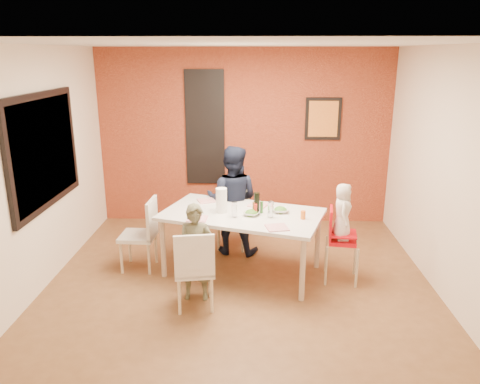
{
  "coord_description": "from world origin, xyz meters",
  "views": [
    {
      "loc": [
        0.17,
        -4.93,
        2.61
      ],
      "look_at": [
        0.0,
        0.3,
        1.05
      ],
      "focal_mm": 35.0,
      "sensor_mm": 36.0,
      "label": 1
    }
  ],
  "objects_px": {
    "wine_bottle": "(257,203)",
    "paper_towel_roll": "(221,200)",
    "high_chair": "(339,238)",
    "toddler": "(343,212)",
    "child_near": "(196,253)",
    "child_far": "(232,200)",
    "dining_table": "(242,218)",
    "chair_near": "(194,266)",
    "chair_left": "(144,230)",
    "chair_far": "(234,212)"
  },
  "relations": [
    {
      "from": "chair_near",
      "to": "toddler",
      "type": "xyz_separation_m",
      "value": [
        1.63,
        0.73,
        0.37
      ]
    },
    {
      "from": "dining_table",
      "to": "chair_far",
      "type": "height_order",
      "value": "chair_far"
    },
    {
      "from": "toddler",
      "to": "dining_table",
      "type": "bearing_deg",
      "value": 87.71
    },
    {
      "from": "child_near",
      "to": "paper_towel_roll",
      "type": "distance_m",
      "value": 0.8
    },
    {
      "from": "toddler",
      "to": "paper_towel_roll",
      "type": "height_order",
      "value": "toddler"
    },
    {
      "from": "high_chair",
      "to": "child_far",
      "type": "xyz_separation_m",
      "value": [
        -1.29,
        0.79,
        0.2
      ]
    },
    {
      "from": "paper_towel_roll",
      "to": "chair_left",
      "type": "bearing_deg",
      "value": 176.57
    },
    {
      "from": "high_chair",
      "to": "toddler",
      "type": "xyz_separation_m",
      "value": [
        0.02,
        -0.01,
        0.32
      ]
    },
    {
      "from": "child_far",
      "to": "dining_table",
      "type": "bearing_deg",
      "value": 112.95
    },
    {
      "from": "chair_near",
      "to": "wine_bottle",
      "type": "bearing_deg",
      "value": -135.95
    },
    {
      "from": "child_far",
      "to": "toddler",
      "type": "xyz_separation_m",
      "value": [
        1.31,
        -0.79,
        0.13
      ]
    },
    {
      "from": "chair_near",
      "to": "chair_far",
      "type": "height_order",
      "value": "chair_near"
    },
    {
      "from": "chair_far",
      "to": "chair_left",
      "type": "height_order",
      "value": "chair_left"
    },
    {
      "from": "chair_near",
      "to": "high_chair",
      "type": "relative_size",
      "value": 0.99
    },
    {
      "from": "chair_far",
      "to": "chair_near",
      "type": "bearing_deg",
      "value": -91.38
    },
    {
      "from": "wine_bottle",
      "to": "child_near",
      "type": "bearing_deg",
      "value": -136.49
    },
    {
      "from": "chair_far",
      "to": "child_far",
      "type": "distance_m",
      "value": 0.34
    },
    {
      "from": "toddler",
      "to": "paper_towel_roll",
      "type": "relative_size",
      "value": 2.25
    },
    {
      "from": "chair_near",
      "to": "wine_bottle",
      "type": "distance_m",
      "value": 1.15
    },
    {
      "from": "high_chair",
      "to": "paper_towel_roll",
      "type": "distance_m",
      "value": 1.45
    },
    {
      "from": "paper_towel_roll",
      "to": "wine_bottle",
      "type": "bearing_deg",
      "value": -6.49
    },
    {
      "from": "chair_far",
      "to": "chair_left",
      "type": "distance_m",
      "value": 1.34
    },
    {
      "from": "child_near",
      "to": "chair_far",
      "type": "bearing_deg",
      "value": 77.17
    },
    {
      "from": "child_near",
      "to": "toddler",
      "type": "height_order",
      "value": "toddler"
    },
    {
      "from": "wine_bottle",
      "to": "paper_towel_roll",
      "type": "bearing_deg",
      "value": 173.51
    },
    {
      "from": "chair_left",
      "to": "chair_near",
      "type": "bearing_deg",
      "value": 40.2
    },
    {
      "from": "dining_table",
      "to": "toddler",
      "type": "height_order",
      "value": "toddler"
    },
    {
      "from": "chair_near",
      "to": "child_far",
      "type": "height_order",
      "value": "child_far"
    },
    {
      "from": "chair_left",
      "to": "child_far",
      "type": "xyz_separation_m",
      "value": [
        1.07,
        0.56,
        0.23
      ]
    },
    {
      "from": "chair_far",
      "to": "toddler",
      "type": "relative_size",
      "value": 1.31
    },
    {
      "from": "dining_table",
      "to": "chair_left",
      "type": "distance_m",
      "value": 1.23
    },
    {
      "from": "child_near",
      "to": "child_far",
      "type": "relative_size",
      "value": 0.74
    },
    {
      "from": "chair_near",
      "to": "high_chair",
      "type": "xyz_separation_m",
      "value": [
        1.61,
        0.73,
        0.04
      ]
    },
    {
      "from": "high_chair",
      "to": "child_near",
      "type": "relative_size",
      "value": 0.82
    },
    {
      "from": "chair_near",
      "to": "paper_towel_roll",
      "type": "distance_m",
      "value": 1.03
    },
    {
      "from": "chair_left",
      "to": "child_far",
      "type": "distance_m",
      "value": 1.23
    },
    {
      "from": "chair_left",
      "to": "toddler",
      "type": "xyz_separation_m",
      "value": [
        2.38,
        -0.24,
        0.35
      ]
    },
    {
      "from": "dining_table",
      "to": "chair_far",
      "type": "relative_size",
      "value": 2.38
    },
    {
      "from": "child_near",
      "to": "child_far",
      "type": "xyz_separation_m",
      "value": [
        0.33,
        1.28,
        0.19
      ]
    },
    {
      "from": "chair_left",
      "to": "wine_bottle",
      "type": "bearing_deg",
      "value": 88.03
    },
    {
      "from": "dining_table",
      "to": "chair_left",
      "type": "relative_size",
      "value": 2.3
    },
    {
      "from": "high_chair",
      "to": "chair_near",
      "type": "bearing_deg",
      "value": 122.7
    },
    {
      "from": "dining_table",
      "to": "child_near",
      "type": "height_order",
      "value": "child_near"
    },
    {
      "from": "wine_bottle",
      "to": "paper_towel_roll",
      "type": "distance_m",
      "value": 0.42
    },
    {
      "from": "child_near",
      "to": "wine_bottle",
      "type": "bearing_deg",
      "value": 43.49
    },
    {
      "from": "chair_far",
      "to": "chair_left",
      "type": "relative_size",
      "value": 0.97
    },
    {
      "from": "child_near",
      "to": "paper_towel_roll",
      "type": "xyz_separation_m",
      "value": [
        0.23,
        0.67,
        0.38
      ]
    },
    {
      "from": "toddler",
      "to": "paper_towel_roll",
      "type": "bearing_deg",
      "value": 88.67
    },
    {
      "from": "dining_table",
      "to": "wine_bottle",
      "type": "height_order",
      "value": "wine_bottle"
    },
    {
      "from": "child_near",
      "to": "paper_towel_roll",
      "type": "relative_size",
      "value": 3.65
    }
  ]
}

